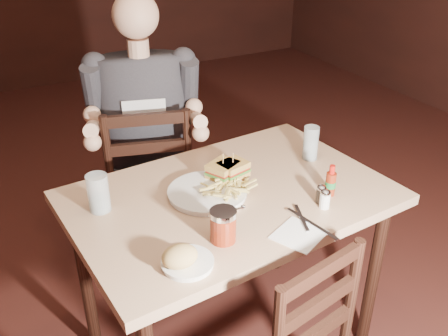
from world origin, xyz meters
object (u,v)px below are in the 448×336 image
glass_right (311,143)px  side_plate (188,264)px  diner (143,99)px  hot_sauce (331,180)px  chair_far (150,184)px  syrup_dispenser (223,226)px  main_table (230,213)px  glass_left (98,193)px  dinner_plate (207,193)px

glass_right → side_plate: (-0.72, -0.38, -0.06)m
diner → hot_sauce: size_ratio=7.64×
chair_far → syrup_dispenser: 1.00m
chair_far → hot_sauce: 1.02m
chair_far → hot_sauce: size_ratio=7.80×
main_table → glass_left: glass_left is taller
diner → dinner_plate: (0.00, -0.63, -0.15)m
chair_far → glass_left: size_ratio=6.84×
glass_left → diner: bearing=56.1°
main_table → side_plate: 0.43m
dinner_plate → side_plate: dinner_plate is taller
main_table → syrup_dispenser: syrup_dispenser is taller
chair_far → dinner_plate: size_ratio=3.32×
main_table → glass_left: bearing=165.3°
chair_far → main_table: bearing=112.4°
main_table → diner: diner is taller
hot_sauce → side_plate: bearing=-169.3°
side_plate → dinner_plate: bearing=55.0°
main_table → side_plate: size_ratio=7.87×
main_table → diner: (-0.08, 0.65, 0.24)m
syrup_dispenser → diner: bearing=81.0°
main_table → chair_far: 0.74m
syrup_dispenser → glass_left: bearing=125.3°
main_table → hot_sauce: (0.31, -0.17, 0.15)m
hot_sauce → syrup_dispenser: 0.47m
glass_left → hot_sauce: (0.75, -0.29, -0.01)m
diner → glass_right: (0.50, -0.57, -0.09)m
diner → dinner_plate: diner is taller
diner → side_plate: 0.98m
glass_right → syrup_dispenser: bearing=-150.8°
chair_far → hot_sauce: bearing=130.2°
main_table → hot_sauce: size_ratio=10.07×
dinner_plate → hot_sauce: (0.39, -0.20, 0.05)m
glass_right → hot_sauce: size_ratio=1.18×
hot_sauce → syrup_dispenser: (-0.46, -0.06, -0.00)m
glass_left → side_plate: size_ratio=0.89×
glass_right → syrup_dispenser: glass_right is taller
diner → glass_left: 0.65m
glass_left → hot_sauce: size_ratio=1.14×
glass_right → hot_sauce: bearing=-112.0°
syrup_dispenser → side_plate: 0.17m
chair_far → glass_left: 0.79m
main_table → dinner_plate: dinner_plate is taller
chair_far → side_plate: (-0.23, -0.99, 0.32)m
chair_far → glass_left: chair_far is taller
glass_left → main_table: bearing=-14.7°
glass_left → syrup_dispenser: (0.29, -0.35, -0.01)m
diner → hot_sauce: diner is taller
chair_far → diner: 0.47m
glass_right → dinner_plate: bearing=-173.2°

